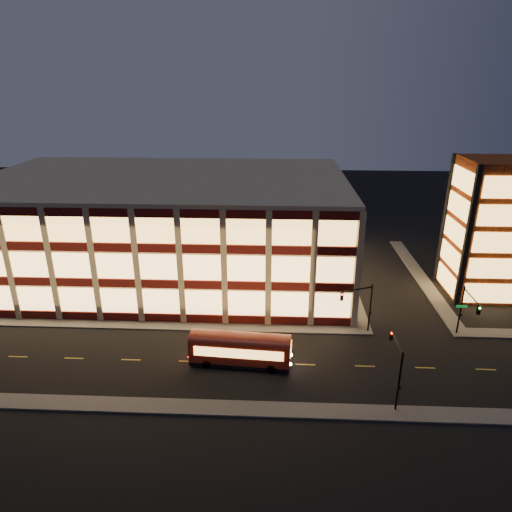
{
  "coord_description": "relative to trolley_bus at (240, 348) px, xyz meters",
  "views": [
    {
      "loc": [
        12.81,
        -45.33,
        27.17
      ],
      "look_at": [
        10.31,
        8.0,
        6.3
      ],
      "focal_mm": 32.0,
      "sensor_mm": 36.0,
      "label": 1
    }
  ],
  "objects": [
    {
      "name": "sidewalk_office_east",
      "position": [
        13.62,
        23.13,
        -1.83
      ],
      "size": [
        2.0,
        30.0,
        0.15
      ],
      "primitive_type": "cube",
      "color": "#514F4C",
      "rests_on": "ground"
    },
    {
      "name": "office_building",
      "position": [
        -12.3,
        23.04,
        5.35
      ],
      "size": [
        50.45,
        30.45,
        14.5
      ],
      "color": "tan",
      "rests_on": "ground"
    },
    {
      "name": "sidewalk_office_south",
      "position": [
        -12.38,
        7.13,
        -1.83
      ],
      "size": [
        54.0,
        2.0,
        0.15
      ],
      "primitive_type": "cube",
      "color": "#514F4C",
      "rests_on": "ground"
    },
    {
      "name": "trolley_bus",
      "position": [
        0.0,
        0.0,
        0.0
      ],
      "size": [
        10.29,
        3.33,
        3.43
      ],
      "rotation": [
        0.0,
        0.0,
        -0.08
      ],
      "color": "#961908",
      "rests_on": "ground"
    },
    {
      "name": "traffic_signal_right",
      "position": [
        24.12,
        5.51,
        2.2
      ],
      "size": [
        1.2,
        4.37,
        6.0
      ],
      "color": "black",
      "rests_on": "ground"
    },
    {
      "name": "stair_tower",
      "position": [
        30.57,
        18.08,
        7.09
      ],
      "size": [
        8.6,
        8.6,
        18.0
      ],
      "color": "#8C3814",
      "rests_on": "ground"
    },
    {
      "name": "sidewalk_near",
      "position": [
        -9.38,
        -6.87,
        -1.83
      ],
      "size": [
        100.0,
        2.0,
        0.15
      ],
      "primitive_type": "cube",
      "color": "#514F4C",
      "rests_on": "ground"
    },
    {
      "name": "traffic_signal_far",
      "position": [
        12.83,
        6.37,
        2.21
      ],
      "size": [
        3.79,
        1.87,
        6.0
      ],
      "color": "black",
      "rests_on": "ground"
    },
    {
      "name": "ground",
      "position": [
        -9.38,
        6.13,
        -1.9
      ],
      "size": [
        200.0,
        200.0,
        0.0
      ],
      "primitive_type": "plane",
      "color": "black",
      "rests_on": "ground"
    },
    {
      "name": "traffic_signal_near",
      "position": [
        14.12,
        -4.9,
        2.23
      ],
      "size": [
        0.32,
        4.45,
        6.0
      ],
      "color": "black",
      "rests_on": "ground"
    },
    {
      "name": "sidewalk_tower_west",
      "position": [
        24.62,
        23.13,
        -1.83
      ],
      "size": [
        2.0,
        30.0,
        0.15
      ],
      "primitive_type": "cube",
      "color": "#514F4C",
      "rests_on": "ground"
    }
  ]
}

